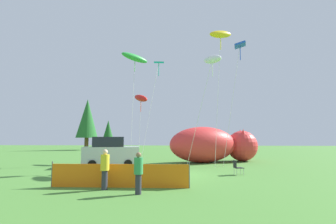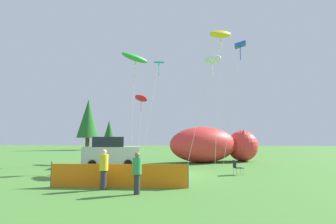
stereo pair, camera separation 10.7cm
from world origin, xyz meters
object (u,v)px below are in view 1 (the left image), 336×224
Objects in this scene: kite_red_lizard at (141,98)px; kite_yellow_hero at (220,35)px; kite_blue_box at (240,48)px; inflatable_cat at (213,146)px; kite_teal_diamond at (158,64)px; spectator_in_red_shirt at (138,171)px; parked_car at (111,152)px; kite_white_ghost at (212,60)px; spectator_in_blue_shirt at (105,168)px; kite_green_fish at (135,58)px; folding_chair at (237,166)px.

kite_red_lizard is 9.16m from kite_yellow_hero.
kite_yellow_hero is at bearing -160.98° from kite_blue_box.
kite_teal_diamond reaches higher than inflatable_cat.
parked_car is at bearing 112.71° from spectator_in_red_shirt.
kite_white_ghost reaches higher than kite_red_lizard.
kite_green_fish reaches higher than spectator_in_blue_shirt.
inflatable_cat is 8.33m from kite_white_ghost.
folding_chair is at bearing -87.87° from kite_yellow_hero.
kite_blue_box is 9.96m from kite_red_lizard.
kite_green_fish is (-1.30, 12.18, 8.65)m from spectator_in_blue_shirt.
folding_chair is at bearing 37.69° from spectator_in_blue_shirt.
kite_blue_box reaches higher than parked_car.
kite_white_ghost is at bearing -40.20° from kite_red_lizard.
kite_red_lizard is at bearing 167.62° from kite_teal_diamond.
parked_car is at bearing -176.08° from inflatable_cat.
spectator_in_red_shirt is (3.96, -9.45, -0.21)m from parked_car.
kite_white_ghost is at bearing 55.44° from spectator_in_blue_shirt.
kite_green_fish is at bearing 61.36° from parked_car.
kite_blue_box is at bearing -9.94° from kite_green_fish.
kite_yellow_hero is (4.70, 10.76, 9.79)m from spectator_in_red_shirt.
kite_red_lizard is at bearing 120.30° from folding_chair.
kite_blue_box is 4.17m from kite_white_ghost.
kite_green_fish is at bearing 162.80° from inflatable_cat.
kite_yellow_hero reaches higher than spectator_in_blue_shirt.
kite_green_fish reaches higher than inflatable_cat.
parked_car is 12.98m from kite_yellow_hero.
kite_green_fish is (-7.13, -0.88, 8.10)m from inflatable_cat.
inflatable_cat is at bearing 73.04° from spectator_in_red_shirt.
parked_car is 9.59m from folding_chair.
kite_white_ghost reaches higher than folding_chair.
inflatable_cat reaches higher than folding_chair.
spectator_in_red_shirt is at bearing -79.87° from kite_red_lizard.
parked_car is 10.25m from spectator_in_red_shirt.
folding_chair is 0.51× the size of spectator_in_blue_shirt.
spectator_in_blue_shirt is 15.32m from kite_yellow_hero.
inflatable_cat is at bearing -0.49° from kite_red_lizard.
folding_chair is at bearing -53.83° from kite_teal_diamond.
parked_car reaches higher than spectator_in_blue_shirt.
folding_chair is at bearing -42.58° from kite_green_fish.
folding_chair is 10.89m from kite_blue_box.
kite_red_lizard reaches higher than spectator_in_blue_shirt.
spectator_in_blue_shirt is at bearing 154.53° from spectator_in_red_shirt.
inflatable_cat is 0.86× the size of kite_blue_box.
kite_red_lizard reaches higher than spectator_in_red_shirt.
kite_white_ghost is at bearing -133.23° from kite_blue_box.
folding_chair is 8.22m from spectator_in_blue_shirt.
kite_red_lizard is (-7.37, 8.11, 5.44)m from folding_chair.
inflatable_cat is 9.72m from kite_yellow_hero.
parked_car is 2.71× the size of spectator_in_red_shirt.
spectator_in_blue_shirt is (2.35, -8.69, -0.17)m from parked_car.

